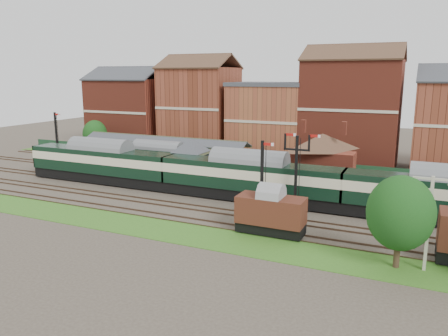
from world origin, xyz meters
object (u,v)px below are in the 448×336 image
at_px(semaphore_bracket, 296,169).
at_px(dmu_train, 249,177).
at_px(platform_railcar, 159,159).
at_px(goods_van_a, 271,212).
at_px(signal_box, 191,161).

height_order(semaphore_bracket, dmu_train, semaphore_bracket).
relative_size(platform_railcar, goods_van_a, 2.95).
bearing_deg(platform_railcar, signal_box, -25.28).
height_order(semaphore_bracket, goods_van_a, semaphore_bracket).
distance_m(signal_box, goods_van_a, 19.08).
relative_size(dmu_train, goods_van_a, 10.45).
distance_m(signal_box, platform_railcar, 7.66).
bearing_deg(signal_box, platform_railcar, 154.72).
relative_size(signal_box, platform_railcar, 0.34).
distance_m(semaphore_bracket, dmu_train, 6.76).
bearing_deg(signal_box, goods_van_a, -40.04).
bearing_deg(semaphore_bracket, goods_van_a, -94.03).
bearing_deg(goods_van_a, dmu_train, 121.59).
height_order(signal_box, semaphore_bracket, semaphore_bracket).
height_order(semaphore_bracket, platform_railcar, semaphore_bracket).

